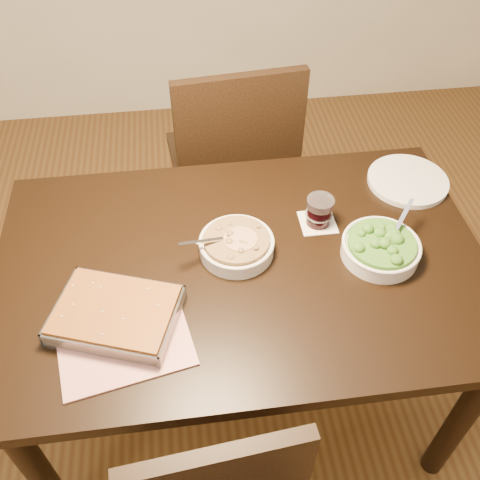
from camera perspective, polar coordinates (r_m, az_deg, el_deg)
The scene contains 10 objects.
ground at distance 2.14m, azimuth 0.14°, elevation -15.59°, with size 4.00×4.00×0.00m, color #4E3016.
table at distance 1.60m, azimuth 0.18°, elevation -4.50°, with size 1.40×0.90×0.75m.
magazine_a at distance 1.38m, azimuth -12.21°, elevation -10.68°, with size 0.32×0.24×0.01m, color #C0373C.
coaster at distance 1.65m, azimuth 8.27°, elevation 1.89°, with size 0.11×0.11×0.00m, color white.
stew_bowl at distance 1.52m, azimuth -0.37°, elevation -0.49°, with size 0.24×0.22×0.08m.
broccoli_bowl at distance 1.57m, azimuth 14.78°, elevation -0.79°, with size 0.22×0.23×0.09m.
baking_dish at distance 1.41m, azimuth -13.10°, elevation -7.77°, with size 0.37×0.32×0.06m.
wine_tumbler at distance 1.61m, azimuth 8.46°, elevation 3.13°, with size 0.08×0.08×0.09m.
dinner_plate at distance 1.85m, azimuth 17.45°, elevation 6.06°, with size 0.26×0.26×0.02m, color silver.
chair_far at distance 2.17m, azimuth -0.73°, elevation 8.58°, with size 0.51×0.51×1.00m.
Camera 1 is at (-0.14, -1.00, 1.89)m, focal length 40.00 mm.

